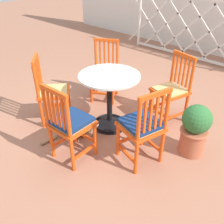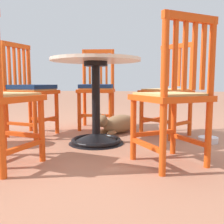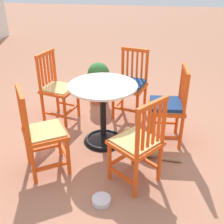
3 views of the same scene
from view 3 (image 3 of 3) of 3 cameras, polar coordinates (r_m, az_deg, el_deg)
ground_plane at (r=3.46m, az=-1.45°, el=-5.40°), size 24.00×24.00×0.00m
cafe_table at (r=3.27m, az=-1.78°, el=-1.70°), size 0.76×0.76×0.73m
orange_chair_at_corner at (r=3.78m, az=-10.94°, el=4.62°), size 0.49×0.49×0.91m
orange_chair_tucked_in at (r=2.83m, az=-13.99°, el=-4.18°), size 0.55×0.55×0.91m
orange_chair_facing_out at (r=2.61m, az=5.23°, el=-6.43°), size 0.56×0.56×0.91m
orange_chair_by_planter at (r=3.28m, az=11.27°, el=1.03°), size 0.43×0.43×0.91m
orange_chair_near_fence at (r=3.81m, az=3.72°, el=5.44°), size 0.49×0.49×0.91m
tabby_cat at (r=3.22m, az=5.92°, el=-6.38°), size 0.44×0.67×0.23m
terracotta_planter at (r=4.24m, az=-2.71°, el=6.14°), size 0.32×0.32×0.62m
pet_water_bowl at (r=2.64m, az=-2.16°, el=-17.40°), size 0.17×0.17×0.05m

